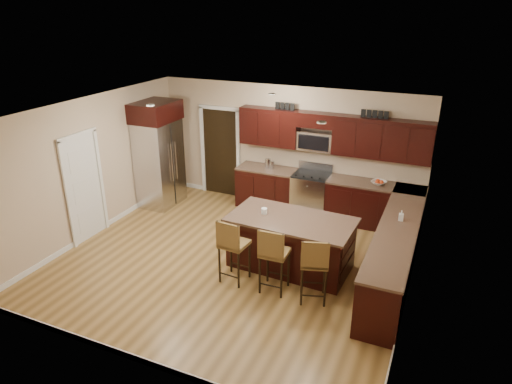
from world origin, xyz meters
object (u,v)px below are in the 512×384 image
at_px(range, 311,194).
at_px(stool_left, 232,244).
at_px(stool_mid, 273,253).
at_px(stool_right, 314,263).
at_px(refrigerator, 159,153).
at_px(island, 291,244).

xyz_separation_m(range, stool_left, (-0.38, -3.05, 0.23)).
bearing_deg(stool_mid, stool_right, -1.61).
xyz_separation_m(range, refrigerator, (-3.30, -0.80, 0.73)).
distance_m(range, stool_left, 3.08).
xyz_separation_m(island, stool_mid, (0.01, -0.85, 0.27)).
bearing_deg(island, stool_left, -127.08).
xyz_separation_m(stool_right, refrigerator, (-4.29, 2.24, 0.51)).
relative_size(stool_mid, refrigerator, 0.48).
xyz_separation_m(stool_mid, refrigerator, (-3.63, 2.24, 0.50)).
bearing_deg(refrigerator, island, -21.06).
bearing_deg(stool_right, range, 90.51).
bearing_deg(stool_right, stool_left, 162.59).
height_order(range, stool_left, stool_left).
height_order(stool_left, refrigerator, refrigerator).
bearing_deg(range, refrigerator, -166.31).
relative_size(stool_mid, stool_right, 1.02).
bearing_deg(stool_left, refrigerator, 147.22).
bearing_deg(range, island, -81.61).
bearing_deg(stool_right, island, 110.89).
distance_m(stool_left, stool_mid, 0.71).
xyz_separation_m(island, stool_right, (0.67, -0.84, 0.26)).
height_order(stool_mid, refrigerator, refrigerator).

